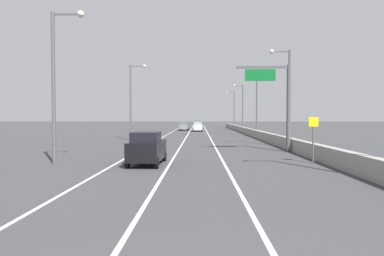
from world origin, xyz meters
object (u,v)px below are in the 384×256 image
Objects in this scene: lamp_post_right_second at (287,91)px; lamp_post_right_fourth at (242,104)px; car_green_1 at (197,124)px; car_silver_2 at (198,126)px; lamp_post_left_near at (57,76)px; overhead_sign_gantry at (280,97)px; lamp_post_right_third at (255,100)px; car_gray_0 at (184,126)px; car_black_3 at (147,148)px; speed_advisory_sign at (313,136)px; lamp_post_right_fifth at (233,107)px; lamp_post_left_mid at (133,97)px.

lamp_post_right_second is 1.00× the size of lamp_post_right_fourth.
car_silver_2 is at bearing -89.45° from car_green_1.
lamp_post_left_near is (-17.83, -13.10, 0.00)m from lamp_post_right_second.
lamp_post_right_second is 1.00× the size of lamp_post_left_near.
overhead_sign_gantry is at bearing -80.35° from car_silver_2.
lamp_post_left_near is at bearing -99.93° from car_silver_2.
car_gray_0 is (-11.95, 23.58, -4.67)m from lamp_post_right_third.
lamp_post_left_near is at bearing -153.27° from overhead_sign_gantry.
car_silver_2 is at bearing 86.53° from car_black_3.
speed_advisory_sign is at bearing -79.05° from car_gray_0.
lamp_post_right_fifth is 2.02× the size of car_gray_0.
car_green_1 is (-9.46, 0.66, -4.63)m from lamp_post_right_fifth.
lamp_post_right_second and lamp_post_right_fifth have the same top height.
lamp_post_right_fifth is 72.67m from lamp_post_left_near.
lamp_post_right_second is at bearing 47.83° from car_black_3.
lamp_post_right_third is (1.72, 24.13, 0.90)m from overhead_sign_gantry.
car_black_3 is (-10.70, -0.81, -0.72)m from speed_advisory_sign.
speed_advisory_sign is 50.88m from lamp_post_right_fourth.
car_black_3 is at bearing -141.02° from overhead_sign_gantry.
lamp_post_right_third is 2.02× the size of car_gray_0.
car_silver_2 is at bearing -60.53° from car_gray_0.
lamp_post_right_fifth is 2.18× the size of car_black_3.
car_gray_0 is (-12.18, 4.48, -4.67)m from lamp_post_right_fourth.
car_green_1 is 20.66m from car_silver_2.
lamp_post_right_fifth is 19.67m from car_gray_0.
lamp_post_right_fifth reaches higher than car_black_3.
car_gray_0 is 15.54m from car_green_1.
lamp_post_right_fifth reaches higher than car_gray_0.
lamp_post_left_near is 2.35× the size of car_green_1.
car_black_3 is (-10.26, -8.30, -3.69)m from overhead_sign_gantry.
lamp_post_right_second is 38.65m from car_silver_2.
lamp_post_left_mid is (-17.59, -47.47, 0.00)m from lamp_post_right_fifth.
lamp_post_right_third is at bearing 69.72° from car_black_3.
car_green_1 is at bearing 96.34° from speed_advisory_sign.
car_green_1 is (-9.34, 19.76, -4.63)m from lamp_post_right_fourth.
overhead_sign_gantry is at bearing -94.08° from lamp_post_right_third.
lamp_post_right_fifth is 22.51m from car_silver_2.
speed_advisory_sign reaches higher than car_black_3.
overhead_sign_gantry is 63.53m from car_green_1.
lamp_post_left_mid is (-15.52, 14.85, 0.90)m from overhead_sign_gantry.
speed_advisory_sign is 50.41m from car_silver_2.
lamp_post_right_second is 2.16× the size of car_silver_2.
speed_advisory_sign is at bearing -81.29° from car_silver_2.
lamp_post_left_mid is 49.04m from car_green_1.
lamp_post_right_third and lamp_post_right_fifth have the same top height.
lamp_post_right_second is at bearing -29.52° from lamp_post_left_mid.
lamp_post_right_third reaches higher than car_gray_0.
car_black_3 is (-0.03, -56.01, 0.09)m from car_gray_0.
speed_advisory_sign is 0.62× the size of car_gray_0.
lamp_post_right_second is (1.37, 12.52, 3.86)m from speed_advisory_sign.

